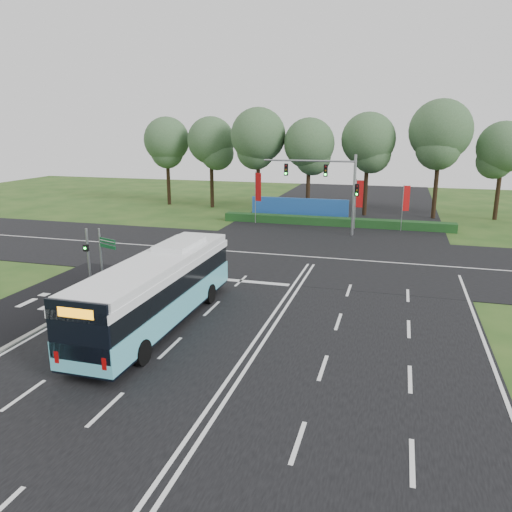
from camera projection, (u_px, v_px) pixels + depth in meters
The scene contains 15 objects.
ground at pixel (273, 316), 25.24m from camera, with size 120.00×120.00×0.00m, color #224617.
road_main at pixel (273, 315), 25.23m from camera, with size 20.00×120.00×0.04m, color black.
road_cross at pixel (313, 257), 36.39m from camera, with size 120.00×14.00×0.05m, color black.
bike_path at pixel (24, 311), 25.77m from camera, with size 5.00×18.00×0.06m, color black.
kerb_strip at pixel (64, 315), 25.12m from camera, with size 0.25×18.00×0.12m, color gray.
city_bus at pixel (158, 290), 23.56m from camera, with size 2.74×12.50×3.58m.
pedestrian_signal at pixel (88, 255), 29.29m from camera, with size 0.30×0.42×3.54m.
street_sign at pixel (104, 252), 28.56m from camera, with size 1.35×0.57×3.65m.
banner_flag_left at pixel (257, 190), 48.30m from camera, with size 0.70×0.35×5.08m.
banner_flag_mid at pixel (358, 197), 45.69m from camera, with size 0.69×0.07×4.65m.
banner_flag_right at pixel (405, 201), 44.83m from camera, with size 0.61×0.23×4.26m.
traffic_light_gantry at pixel (333, 182), 43.08m from camera, with size 8.41×0.28×7.00m.
hedge at pixel (335, 222), 47.93m from camera, with size 22.00×1.20×0.80m, color #153B18.
blue_hoarding at pixel (299, 209), 51.14m from camera, with size 10.00×0.30×2.20m, color #1D4E9E.
eucalyptus_row at pixel (319, 139), 53.09m from camera, with size 42.00×8.65×12.00m.
Camera 1 is at (5.70, -22.98, 9.28)m, focal length 35.00 mm.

